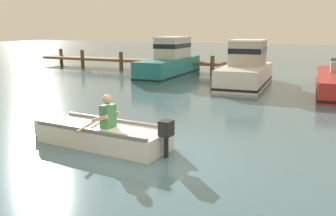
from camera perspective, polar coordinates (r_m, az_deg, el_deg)
ground_plane at (r=7.89m, az=-2.82°, el=-7.46°), size 120.00×120.00×0.00m
wooden_dock at (r=24.96m, az=-6.29°, el=7.22°), size 13.06×1.64×1.24m
rowboat_with_person at (r=8.76m, az=-10.08°, el=-3.91°), size 3.72×1.96×1.19m
moored_boat_teal at (r=20.75m, az=0.35°, el=6.95°), size 1.90×5.92×2.17m
moored_boat_white at (r=18.04m, az=11.75°, el=5.85°), size 2.30×5.43×2.10m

